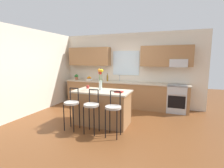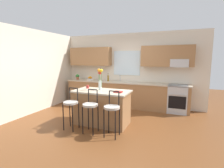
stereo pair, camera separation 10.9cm
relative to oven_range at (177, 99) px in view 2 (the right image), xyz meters
The scene contains 16 objects.
ground_plane 2.54m from the oven_range, 137.86° to the right, with size 14.00×14.00×0.00m, color brown.
wall_left 4.71m from the oven_range, 162.69° to the right, with size 0.12×4.60×2.70m, color beige.
back_wall_assembly 2.12m from the oven_range, behind, with size 5.60×0.50×2.70m.
counter_run 1.85m from the oven_range, behind, with size 4.56×0.64×0.92m.
sink_faucet 2.15m from the oven_range, behind, with size 0.02×0.13×0.23m.
oven_range is the anchor object (origin of this frame).
kitchen_island 2.63m from the oven_range, 135.89° to the right, with size 1.51×0.81×0.92m.
bar_stool_near 3.46m from the oven_range, 134.90° to the right, with size 0.36×0.36×1.04m.
bar_stool_middle 3.10m from the oven_range, 127.67° to the right, with size 0.36×0.36×1.04m.
bar_stool_far 2.80m from the oven_range, 118.70° to the right, with size 0.36×0.36×1.04m.
flower_vase 2.76m from the oven_range, 137.75° to the right, with size 0.16×0.15×0.58m.
mug_ceramic 2.97m from the oven_range, 145.33° to the right, with size 0.08×0.08×0.09m, color #A52D28.
cookbook 2.41m from the oven_range, 126.00° to the right, with size 0.20×0.15×0.03m, color maroon.
fruit_bowl_oranges 3.31m from the oven_range, behind, with size 0.24×0.24×0.16m.
bottle_olive_oil 2.56m from the oven_range, behind, with size 0.06×0.06×0.30m.
potted_plant_small 3.91m from the oven_range, behind, with size 0.18×0.12×0.22m.
Camera 2 is at (1.87, -4.18, 1.76)m, focal length 27.11 mm.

